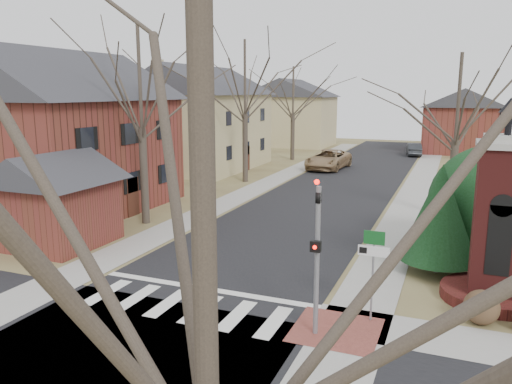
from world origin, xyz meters
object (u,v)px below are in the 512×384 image
at_px(traffic_signal_pole, 317,245).
at_px(distant_car, 414,149).
at_px(sign_post, 373,258).
at_px(brick_gate_monument, 498,236).
at_px(pickup_truck, 328,159).

distance_m(traffic_signal_pole, distant_car, 42.42).
distance_m(traffic_signal_pole, sign_post, 2.02).
bearing_deg(distant_car, traffic_signal_pole, 81.78).
relative_size(brick_gate_monument, pickup_truck, 1.07).
distance_m(traffic_signal_pole, pickup_truck, 30.76).
bearing_deg(traffic_signal_pole, distant_car, 91.22).
height_order(traffic_signal_pole, pickup_truck, traffic_signal_pole).
bearing_deg(distant_car, brick_gate_monument, 88.96).
distance_m(pickup_truck, distant_car, 13.90).
height_order(traffic_signal_pole, sign_post, traffic_signal_pole).
bearing_deg(sign_post, distant_car, 93.07).
relative_size(pickup_truck, distant_car, 1.53).
relative_size(sign_post, distant_car, 0.70).
xyz_separation_m(traffic_signal_pole, distant_car, (-0.90, 42.37, -1.94)).
height_order(brick_gate_monument, pickup_truck, brick_gate_monument).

